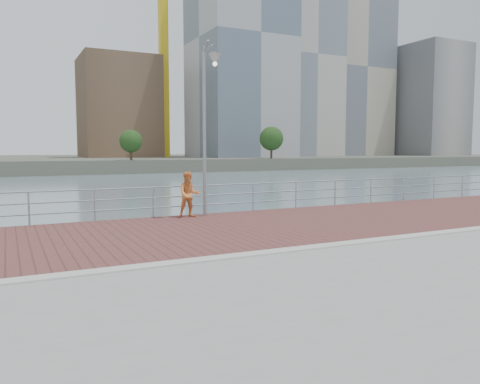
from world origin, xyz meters
name	(u,v)px	position (x,y,z in m)	size (l,w,h in m)	color
water	(277,334)	(0.00, 0.00, -2.00)	(400.00, 400.00, 0.00)	slate
brick_lane	(217,229)	(0.00, 3.60, 0.01)	(40.00, 6.80, 0.02)	brown
curb	(277,252)	(0.00, 0.00, 0.03)	(40.00, 0.40, 0.06)	#B7B5AD
far_shore	(31,162)	(0.00, 122.50, -0.75)	(320.00, 95.00, 2.50)	#4C5142
guardrail	(180,197)	(0.00, 7.00, 0.69)	(39.06, 0.06, 1.13)	#8C9EA8
street_lamp	(209,98)	(0.79, 6.06, 4.27)	(0.44, 1.27, 6.01)	gray
bystander	(189,194)	(0.13, 6.39, 0.84)	(0.80, 0.62, 1.65)	#F08F46
tower_crane	(153,21)	(27.36, 104.00, 33.50)	(47.00, 2.00, 50.70)	gold
skyline	(163,62)	(29.91, 104.51, 24.07)	(233.00, 41.00, 57.92)	#ADA38E
shoreline_trees	(10,138)	(-4.94, 77.00, 4.38)	(109.84, 5.09, 6.79)	#473323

